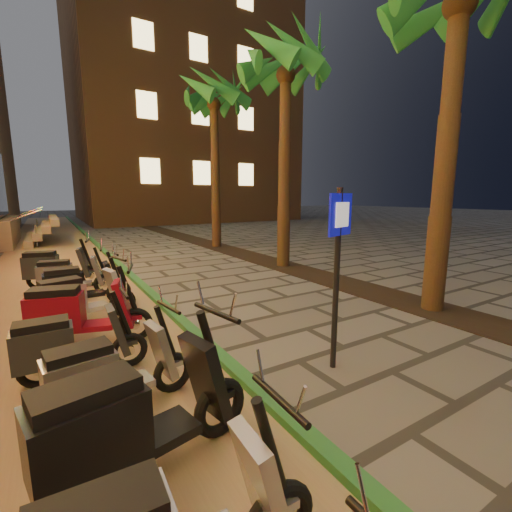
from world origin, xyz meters
TOP-DOWN VIEW (x-y plane):
  - ground at (0.00, 0.00)m, footprint 120.00×120.00m
  - parking_strip at (-2.60, 10.00)m, footprint 3.40×60.00m
  - green_curb at (-0.90, 10.00)m, footprint 0.18×60.00m
  - planting_strip at (3.60, 5.00)m, footprint 1.20×40.00m
  - apartment_block at (9.00, 32.00)m, footprint 18.00×16.06m
  - palm_c at (3.60, 7.00)m, footprint 2.97×3.02m
  - palm_d at (3.60, 12.00)m, footprint 2.97×3.02m
  - pedestrian_sign at (0.28, 1.31)m, footprint 0.50×0.17m
  - scooter_4 at (-2.37, 0.74)m, footprint 1.79×0.80m
  - scooter_5 at (-2.39, 1.75)m, footprint 1.50×0.61m
  - scooter_6 at (-2.69, 2.73)m, footprint 1.48×0.52m
  - scooter_7 at (-2.51, 3.74)m, footprint 1.69×0.87m
  - scooter_8 at (-2.42, 4.62)m, footprint 1.61×0.77m
  - scooter_9 at (-2.35, 5.63)m, footprint 1.57×0.55m
  - scooter_10 at (-2.47, 6.66)m, footprint 1.56×0.68m
  - scooter_11 at (-2.71, 7.63)m, footprint 1.70×0.80m

SIDE VIEW (x-z plane):
  - ground at x=0.00m, z-range 0.00..0.00m
  - parking_strip at x=-2.60m, z-range 0.00..0.01m
  - planting_strip at x=3.60m, z-range 0.00..0.02m
  - green_curb at x=-0.90m, z-range 0.00..0.10m
  - scooter_6 at x=-2.69m, z-range -0.07..0.98m
  - scooter_5 at x=-2.39m, z-range -0.07..0.99m
  - scooter_10 at x=-2.47m, z-range -0.07..1.02m
  - scooter_9 at x=-2.35m, z-range -0.07..1.04m
  - scooter_8 at x=-2.42m, z-range -0.07..1.06m
  - scooter_11 at x=-2.71m, z-range -0.08..1.12m
  - scooter_7 at x=-2.51m, z-range -0.08..1.12m
  - scooter_4 at x=-2.37m, z-range -0.08..1.18m
  - pedestrian_sign at x=0.28m, z-range 0.34..2.65m
  - palm_c at x=3.60m, z-range 2.27..9.18m
  - palm_d at x=3.60m, z-range 2.36..9.53m
  - apartment_block at x=9.00m, z-range 0.00..25.00m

